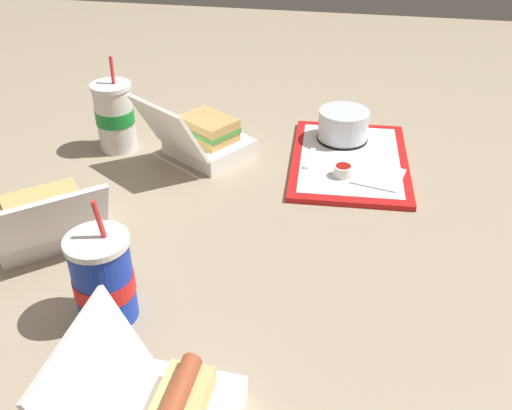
% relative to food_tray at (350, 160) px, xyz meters
% --- Properties ---
extents(ground_plane, '(3.20, 3.20, 0.00)m').
position_rel_food_tray_xyz_m(ground_plane, '(-0.33, 0.21, -0.01)').
color(ground_plane, gray).
extents(food_tray, '(0.38, 0.28, 0.01)m').
position_rel_food_tray_xyz_m(food_tray, '(0.00, 0.00, 0.00)').
color(food_tray, red).
rests_on(food_tray, ground_plane).
extents(cake_container, '(0.12, 0.12, 0.07)m').
position_rel_food_tray_xyz_m(cake_container, '(0.09, 0.02, 0.04)').
color(cake_container, black).
rests_on(cake_container, food_tray).
extents(ketchup_cup, '(0.04, 0.04, 0.02)m').
position_rel_food_tray_xyz_m(ketchup_cup, '(-0.08, 0.01, 0.02)').
color(ketchup_cup, white).
rests_on(ketchup_cup, food_tray).
extents(napkin_stack, '(0.12, 0.12, 0.00)m').
position_rel_food_tray_xyz_m(napkin_stack, '(-0.08, -0.06, 0.01)').
color(napkin_stack, white).
rests_on(napkin_stack, food_tray).
extents(plastic_fork, '(0.11, 0.02, 0.00)m').
position_rel_food_tray_xyz_m(plastic_fork, '(-0.02, 0.09, 0.01)').
color(plastic_fork, white).
rests_on(plastic_fork, food_tray).
extents(clamshell_sandwich_corner, '(0.26, 0.26, 0.15)m').
position_rel_food_tray_xyz_m(clamshell_sandwich_corner, '(-0.39, 0.53, 0.04)').
color(clamshell_sandwich_corner, white).
rests_on(clamshell_sandwich_corner, ground_plane).
extents(clamshell_sandwich_center, '(0.28, 0.27, 0.17)m').
position_rel_food_tray_xyz_m(clamshell_sandwich_center, '(-0.03, 0.33, 0.04)').
color(clamshell_sandwich_center, white).
rests_on(clamshell_sandwich_center, ground_plane).
extents(soda_cup_left, '(0.09, 0.09, 0.22)m').
position_rel_food_tray_xyz_m(soda_cup_left, '(-0.02, 0.54, 0.07)').
color(soda_cup_left, white).
rests_on(soda_cup_left, ground_plane).
extents(soda_cup_right, '(0.09, 0.09, 0.21)m').
position_rel_food_tray_xyz_m(soda_cup_right, '(-0.56, 0.35, 0.07)').
color(soda_cup_right, '#1938B7').
rests_on(soda_cup_right, ground_plane).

